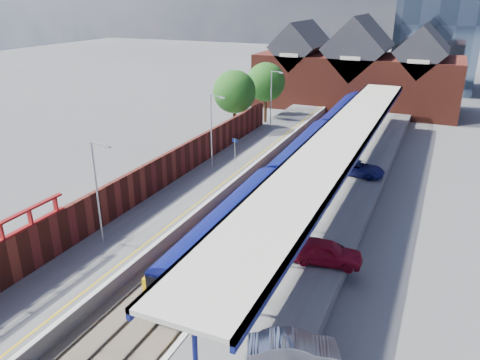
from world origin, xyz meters
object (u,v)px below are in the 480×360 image
object	(u,v)px
platform_sign	(235,147)
parked_car_silver	(294,350)
lamp_post_b	(98,187)
parked_car_blue	(358,168)
train	(326,134)
lamp_post_d	(272,96)
lamp_post_c	(212,127)
parked_car_red	(326,252)
parked_car_dark	(317,248)

from	to	relation	value
platform_sign	parked_car_silver	bearing A→B (deg)	-59.99
lamp_post_b	parked_car_blue	size ratio (longest dim) A/B	1.48
train	platform_sign	xyz separation A→B (m)	(-6.49, -10.08, 0.57)
platform_sign	parked_car_blue	bearing A→B (deg)	7.94
lamp_post_d	platform_sign	distance (m)	14.25
lamp_post_d	lamp_post_c	bearing A→B (deg)	-90.00
train	lamp_post_d	bearing A→B (deg)	153.51
train	lamp_post_d	distance (m)	9.23
train	parked_car_blue	xyz separation A→B (m)	(5.15, -8.46, -0.46)
lamp_post_b	parked_car_red	distance (m)	14.86
platform_sign	parked_car_dark	xyz separation A→B (m)	(12.03, -13.95, -1.13)
lamp_post_b	parked_car_silver	xyz separation A→B (m)	(14.86, -5.37, -3.31)
lamp_post_d	parked_car_silver	distance (m)	40.36
lamp_post_d	parked_car_dark	bearing A→B (deg)	-64.39
parked_car_red	parked_car_dark	world-z (taller)	parked_car_red
train	parked_car_dark	distance (m)	24.67
lamp_post_d	parked_car_blue	distance (m)	18.26
lamp_post_c	parked_car_dark	size ratio (longest dim) A/B	1.82
lamp_post_c	parked_car_dark	distance (m)	18.27
train	platform_sign	distance (m)	12.01
parked_car_dark	parked_car_silver	bearing A→B (deg)	174.02
lamp_post_b	parked_car_red	world-z (taller)	lamp_post_b
train	parked_car_silver	world-z (taller)	train
parked_car_red	parked_car_dark	distance (m)	0.95
parked_car_blue	lamp_post_c	bearing A→B (deg)	113.42
parked_car_dark	parked_car_blue	distance (m)	15.58
lamp_post_b	parked_car_blue	world-z (taller)	lamp_post_b
lamp_post_d	parked_car_red	size ratio (longest dim) A/B	1.58
platform_sign	parked_car_red	bearing A→B (deg)	-48.83
parked_car_red	train	bearing A→B (deg)	6.52
lamp_post_d	platform_sign	world-z (taller)	lamp_post_d
platform_sign	parked_car_red	distance (m)	19.36
parked_car_dark	parked_car_blue	size ratio (longest dim) A/B	0.81
lamp_post_d	parked_car_red	world-z (taller)	lamp_post_d
lamp_post_b	parked_car_dark	size ratio (longest dim) A/B	1.82
train	lamp_post_c	size ratio (longest dim) A/B	9.42
lamp_post_d	parked_car_silver	xyz separation A→B (m)	(14.86, -37.37, -3.31)
parked_car_dark	parked_car_blue	world-z (taller)	parked_car_blue
train	parked_car_red	distance (m)	25.42
parked_car_dark	lamp_post_b	bearing A→B (deg)	92.00
train	parked_car_silver	xyz separation A→B (m)	(7.01, -33.46, -0.44)
parked_car_silver	parked_car_dark	xyz separation A→B (m)	(-1.47, 9.43, -0.12)
lamp_post_c	parked_car_red	bearing A→B (deg)	-41.70
lamp_post_b	parked_car_dark	world-z (taller)	lamp_post_b
lamp_post_c	lamp_post_d	size ratio (longest dim) A/B	1.00
parked_car_red	parked_car_dark	size ratio (longest dim) A/B	1.15
parked_car_blue	train	bearing A→B (deg)	39.19
lamp_post_b	parked_car_silver	size ratio (longest dim) A/B	1.69
lamp_post_d	parked_car_silver	size ratio (longest dim) A/B	1.69
parked_car_red	lamp_post_b	bearing A→B (deg)	96.06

